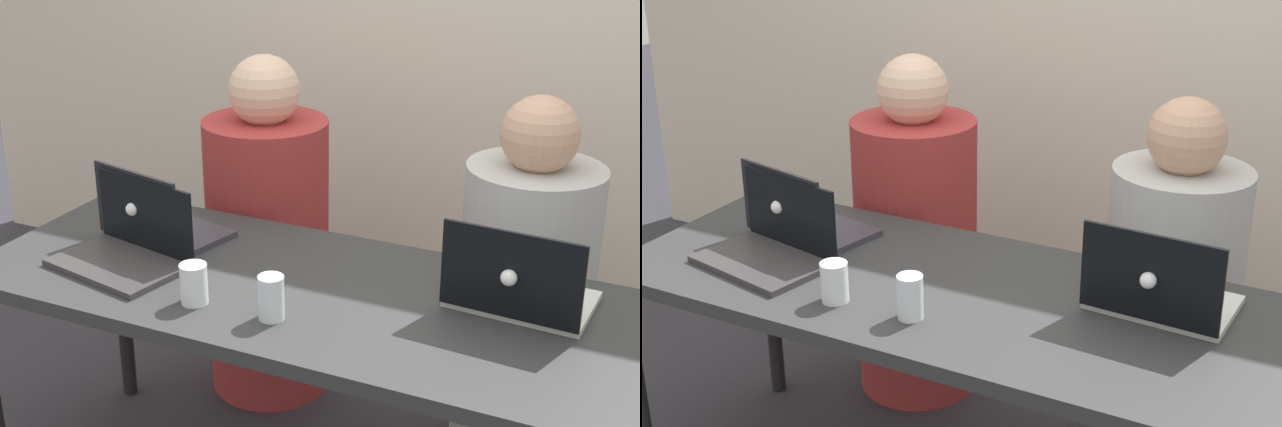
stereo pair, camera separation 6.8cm
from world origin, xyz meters
TOP-DOWN VIEW (x-y plane):
  - back_wall at (0.00, 1.39)m, footprint 4.74×0.10m
  - desk at (0.00, 0.00)m, footprint 1.82×0.71m
  - person_on_left at (-0.44, 0.59)m, footprint 0.47×0.47m
  - person_on_right at (0.44, 0.59)m, footprint 0.43×0.43m
  - laptop_front_left at (-0.51, -0.08)m, footprint 0.39×0.30m
  - laptop_back_right at (0.52, 0.11)m, footprint 0.36×0.29m
  - laptop_back_left at (-0.52, 0.09)m, footprint 0.37×0.31m
  - water_glass_left at (-0.22, -0.20)m, footprint 0.07×0.07m
  - water_glass_center at (-0.01, -0.19)m, footprint 0.06×0.06m

SIDE VIEW (x-z plane):
  - person_on_right at x=0.44m, z-range -0.07..1.10m
  - person_on_left at x=-0.44m, z-range -0.07..1.13m
  - desk at x=0.00m, z-range 0.31..1.05m
  - water_glass_left at x=-0.22m, z-range 0.74..0.84m
  - laptop_front_left at x=-0.51m, z-range 0.68..0.90m
  - water_glass_center at x=-0.01m, z-range 0.74..0.85m
  - laptop_back_left at x=-0.52m, z-range 0.68..0.91m
  - laptop_back_right at x=0.52m, z-range 0.68..0.91m
  - back_wall at x=0.00m, z-range 0.00..2.56m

